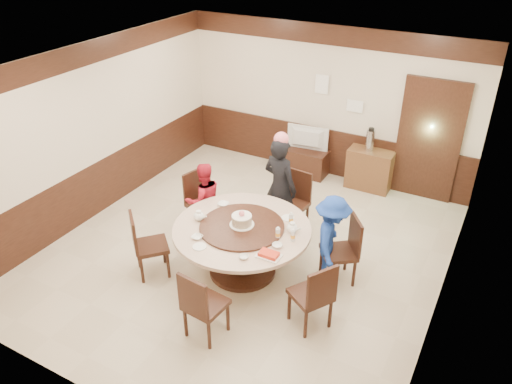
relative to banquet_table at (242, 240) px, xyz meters
The scene contains 30 objects.
room 0.74m from the banquet_table, 110.79° to the left, with size 6.00×6.04×2.84m.
banquet_table is the anchor object (origin of this frame).
chair_0 1.36m from the banquet_table, 21.57° to the left, with size 0.62×0.62×0.97m.
chair_1 1.36m from the banquet_table, 83.13° to the left, with size 0.49×0.49×0.97m.
chair_2 1.31m from the banquet_table, 148.76° to the left, with size 0.54×0.53×0.97m.
chair_3 1.30m from the banquet_table, 150.28° to the right, with size 0.62×0.62×0.97m.
chair_4 1.29m from the banquet_table, 80.44° to the right, with size 0.48×0.49×0.97m.
chair_5 1.37m from the banquet_table, 21.73° to the right, with size 0.61×0.61×0.97m.
person_standing 1.19m from the banquet_table, 89.74° to the left, with size 0.59×0.39×1.62m, color black.
person_red 1.15m from the banquet_table, 150.61° to the left, with size 0.59×0.46×1.22m, color #B5182A.
person_blue 1.21m from the banquet_table, 21.97° to the left, with size 0.83×0.48×1.29m, color #183A9E.
birthday_cake 0.32m from the banquet_table, 119.34° to the left, with size 0.34×0.34×0.22m.
teapot_left 0.68m from the banquet_table, 168.84° to the right, with size 0.17×0.15×0.13m, color white.
teapot_right 0.73m from the banquet_table, 19.45° to the left, with size 0.17×0.15×0.13m, color white.
bowl_0 0.68m from the banquet_table, 144.74° to the left, with size 0.16×0.16×0.04m, color white.
bowl_1 0.73m from the banquet_table, 58.12° to the right, with size 0.12×0.12×0.04m, color white.
bowl_2 0.68m from the banquet_table, 127.53° to the right, with size 0.14×0.14×0.03m, color white.
bowl_3 0.69m from the banquet_table, 15.87° to the right, with size 0.14×0.14×0.04m, color white.
saucer_near 0.73m from the banquet_table, 111.04° to the right, with size 0.18×0.18×0.01m, color white.
saucer_far 0.71m from the banquet_table, 48.01° to the left, with size 0.18×0.18×0.01m, color white.
shrimp_platter 0.78m from the banquet_table, 33.33° to the right, with size 0.30×0.20×0.06m.
bottle_0 0.62m from the banquet_table, ahead, with size 0.06×0.06×0.16m, color silver.
bottle_1 0.79m from the banquet_table, ahead, with size 0.06×0.06×0.16m, color silver.
bottle_2 0.74m from the banquet_table, 35.82° to the left, with size 0.06×0.06×0.16m, color silver.
tv_stand 3.24m from the banquet_table, 97.82° to the left, with size 0.85×0.45×0.50m, color black.
television 3.23m from the banquet_table, 97.82° to the left, with size 0.79×0.10×0.46m, color gray.
side_cabinet 3.33m from the banquet_table, 75.87° to the left, with size 0.80×0.40×0.75m, color brown.
thermos 3.34m from the banquet_table, 76.78° to the left, with size 0.15×0.15×0.38m, color silver.
notice_left 3.63m from the banquet_table, 94.79° to the left, with size 0.25×0.00×0.35m, color white.
notice_right 3.54m from the banquet_table, 83.89° to the left, with size 0.30×0.00×0.22m, color white.
Camera 1 is at (3.04, -5.30, 4.51)m, focal length 35.00 mm.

